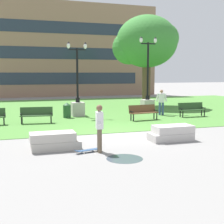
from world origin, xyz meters
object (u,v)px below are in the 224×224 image
Objects in this scene: lamp_post_center at (147,97)px; concrete_block_left at (172,133)px; person_skateboarder at (99,126)px; park_bench_far_left at (36,114)px; concrete_block_center at (54,141)px; trash_bin at (67,110)px; skateboard at (88,150)px; park_bench_near_left at (192,109)px; park_bench_far_right at (143,111)px; person_bystander_near_lawn at (161,101)px; lamp_post_right at (78,101)px.

concrete_block_left is at bearing -108.06° from lamp_post_center.
park_bench_far_left is (-1.67, 7.28, -0.43)m from person_skateboarder.
trash_bin is at bearing 77.20° from concrete_block_center.
concrete_block_left is 1.76× the size of skateboard.
park_bench_near_left is (8.14, 6.99, -0.43)m from person_skateboarder.
lamp_post_center is (1.86, 3.54, 0.56)m from park_bench_far_right.
lamp_post_center is 3.15× the size of person_bystander_near_lawn.
skateboard is at bearing -130.53° from person_bystander_near_lawn.
lamp_post_center is at bearing 55.91° from skateboard.
skateboard is at bearing -124.09° from lamp_post_center.
concrete_block_left is at bearing -68.79° from trash_bin.
skateboard is at bearing -99.27° from lamp_post_right.
trash_bin is at bearing 39.67° from park_bench_far_left.
park_bench_near_left is 9.82m from park_bench_far_left.
lamp_post_right is (1.15, 9.56, 0.04)m from person_skateboarder.
lamp_post_center reaches higher than skateboard.
park_bench_far_right is at bearing 43.24° from concrete_block_center.
concrete_block_center is 6.38m from park_bench_far_left.
concrete_block_center is 1.01× the size of concrete_block_left.
park_bench_far_left is (-5.10, 6.31, 0.23)m from concrete_block_left.
lamp_post_center is 1.91m from person_bystander_near_lawn.
person_skateboarder reaches higher than concrete_block_left.
lamp_post_center is (5.26, 0.57, 0.10)m from lamp_post_right.
concrete_block_center is 1.77× the size of skateboard.
park_bench_far_left is at bearing -160.55° from lamp_post_center.
lamp_post_right is at bearing -173.77° from lamp_post_center.
trash_bin is 0.56× the size of person_bystander_near_lawn.
person_bystander_near_lawn is (-1.55, 1.25, 0.44)m from park_bench_near_left.
skateboard is at bearing -36.95° from concrete_block_center.
park_bench_far_right is (1.13, 5.62, 0.23)m from concrete_block_left.
lamp_post_right is (-2.27, 8.59, 0.70)m from concrete_block_left.
lamp_post_right is at bearing 37.00° from trash_bin.
trash_bin is (2.00, 1.66, -0.04)m from park_bench_far_left.
lamp_post_right reaches higher than concrete_block_center.
person_skateboarder is (1.50, -0.91, 0.66)m from concrete_block_center.
concrete_block_left reaches higher than skateboard.
lamp_post_center reaches higher than park_bench_far_right.
trash_bin is at bearing 150.89° from park_bench_far_right.
concrete_block_left is at bearing 13.14° from skateboard.
park_bench_near_left is 0.98× the size of park_bench_far_left.
person_skateboarder is 0.32× the size of lamp_post_center.
concrete_block_center is 1.87m from person_skateboarder.
concrete_block_left is at bearing -51.07° from park_bench_far_left.
concrete_block_left is 7.65m from park_bench_near_left.
lamp_post_right is 2.82× the size of person_bystander_near_lawn.
lamp_post_right is at bearing 104.81° from concrete_block_left.
trash_bin is at bearing 165.99° from park_bench_near_left.
lamp_post_center is (2.99, 9.17, 0.80)m from concrete_block_left.
concrete_block_center is 12.18m from lamp_post_center.
skateboard is 0.58× the size of park_bench_near_left.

